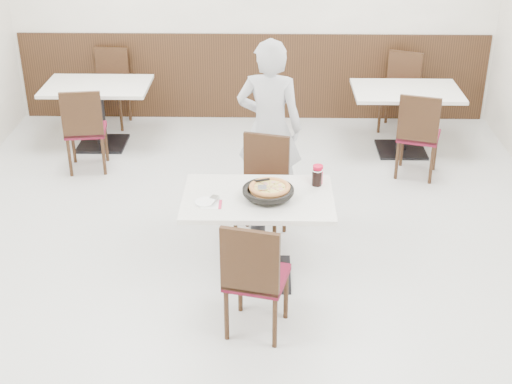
{
  "coord_description": "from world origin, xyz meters",
  "views": [
    {
      "loc": [
        0.21,
        -5.27,
        3.34
      ],
      "look_at": [
        0.11,
        -0.3,
        0.82
      ],
      "focal_mm": 50.0,
      "sensor_mm": 36.0,
      "label": 1
    }
  ],
  "objects_px": {
    "chair_near": "(257,275)",
    "bg_chair_right_far": "(399,93)",
    "pizza": "(270,189)",
    "cola_glass": "(317,178)",
    "main_table": "(258,237)",
    "bg_chair_left_near": "(86,128)",
    "bg_table_right": "(404,121)",
    "bg_chair_right_near": "(419,134)",
    "diner_person": "(270,128)",
    "side_plate": "(205,202)",
    "chair_far": "(260,192)",
    "red_cup": "(318,174)",
    "bg_table_left": "(100,115)",
    "bg_chair_left_far": "(110,89)",
    "pizza_pan": "(268,194)"
  },
  "relations": [
    {
      "from": "red_cup",
      "to": "chair_near",
      "type": "bearing_deg",
      "value": -116.76
    },
    {
      "from": "red_cup",
      "to": "diner_person",
      "type": "bearing_deg",
      "value": 112.62
    },
    {
      "from": "bg_chair_left_far",
      "to": "bg_table_right",
      "type": "height_order",
      "value": "bg_chair_left_far"
    },
    {
      "from": "pizza_pan",
      "to": "bg_table_right",
      "type": "relative_size",
      "value": 0.31
    },
    {
      "from": "chair_far",
      "to": "pizza_pan",
      "type": "height_order",
      "value": "chair_far"
    },
    {
      "from": "main_table",
      "to": "chair_far",
      "type": "bearing_deg",
      "value": 88.9
    },
    {
      "from": "main_table",
      "to": "diner_person",
      "type": "relative_size",
      "value": 0.7
    },
    {
      "from": "pizza_pan",
      "to": "cola_glass",
      "type": "xyz_separation_m",
      "value": [
        0.4,
        0.25,
        0.02
      ]
    },
    {
      "from": "bg_chair_left_far",
      "to": "bg_table_left",
      "type": "bearing_deg",
      "value": 97.5
    },
    {
      "from": "main_table",
      "to": "cola_glass",
      "type": "bearing_deg",
      "value": 23.99
    },
    {
      "from": "diner_person",
      "to": "bg_chair_right_near",
      "type": "relative_size",
      "value": 1.8
    },
    {
      "from": "pizza",
      "to": "bg_table_right",
      "type": "distance_m",
      "value": 3.1
    },
    {
      "from": "bg_table_left",
      "to": "bg_chair_right_near",
      "type": "height_order",
      "value": "bg_chair_right_near"
    },
    {
      "from": "red_cup",
      "to": "bg_chair_left_far",
      "type": "xyz_separation_m",
      "value": [
        -2.4,
        3.18,
        -0.35
      ]
    },
    {
      "from": "chair_far",
      "to": "diner_person",
      "type": "height_order",
      "value": "diner_person"
    },
    {
      "from": "side_plate",
      "to": "bg_chair_left_near",
      "type": "distance_m",
      "value": 2.7
    },
    {
      "from": "red_cup",
      "to": "bg_chair_right_near",
      "type": "xyz_separation_m",
      "value": [
        1.19,
        1.78,
        -0.35
      ]
    },
    {
      "from": "bg_chair_left_far",
      "to": "diner_person",
      "type": "bearing_deg",
      "value": 138.53
    },
    {
      "from": "diner_person",
      "to": "bg_table_left",
      "type": "xyz_separation_m",
      "value": [
        -1.99,
        1.57,
        -0.48
      ]
    },
    {
      "from": "pizza",
      "to": "cola_glass",
      "type": "relative_size",
      "value": 2.39
    },
    {
      "from": "pizza_pan",
      "to": "red_cup",
      "type": "bearing_deg",
      "value": 34.63
    },
    {
      "from": "chair_far",
      "to": "bg_table_left",
      "type": "bearing_deg",
      "value": -33.16
    },
    {
      "from": "side_plate",
      "to": "bg_chair_right_far",
      "type": "bearing_deg",
      "value": 58.84
    },
    {
      "from": "bg_chair_right_near",
      "to": "bg_chair_right_far",
      "type": "relative_size",
      "value": 1.0
    },
    {
      "from": "chair_near",
      "to": "diner_person",
      "type": "bearing_deg",
      "value": 101.32
    },
    {
      "from": "side_plate",
      "to": "diner_person",
      "type": "xyz_separation_m",
      "value": [
        0.5,
        1.32,
        0.1
      ]
    },
    {
      "from": "pizza_pan",
      "to": "bg_chair_left_far",
      "type": "bearing_deg",
      "value": 119.95
    },
    {
      "from": "pizza_pan",
      "to": "bg_chair_right_far",
      "type": "height_order",
      "value": "bg_chair_right_far"
    },
    {
      "from": "pizza_pan",
      "to": "bg_table_right",
      "type": "xyz_separation_m",
      "value": [
        1.55,
        2.69,
        -0.42
      ]
    },
    {
      "from": "bg_chair_right_near",
      "to": "bg_chair_right_far",
      "type": "distance_m",
      "value": 1.3
    },
    {
      "from": "side_plate",
      "to": "main_table",
      "type": "bearing_deg",
      "value": 16.71
    },
    {
      "from": "main_table",
      "to": "bg_chair_left_near",
      "type": "bearing_deg",
      "value": 132.03
    },
    {
      "from": "chair_near",
      "to": "side_plate",
      "type": "relative_size",
      "value": 5.87
    },
    {
      "from": "pizza",
      "to": "cola_glass",
      "type": "distance_m",
      "value": 0.44
    },
    {
      "from": "red_cup",
      "to": "bg_chair_right_far",
      "type": "xyz_separation_m",
      "value": [
        1.19,
        3.08,
        -0.35
      ]
    },
    {
      "from": "bg_table_left",
      "to": "bg_chair_left_far",
      "type": "relative_size",
      "value": 1.26
    },
    {
      "from": "diner_person",
      "to": "bg_table_right",
      "type": "bearing_deg",
      "value": -127.1
    },
    {
      "from": "main_table",
      "to": "chair_near",
      "type": "bearing_deg",
      "value": -89.61
    },
    {
      "from": "chair_near",
      "to": "bg_chair_right_far",
      "type": "relative_size",
      "value": 1.0
    },
    {
      "from": "bg_chair_left_near",
      "to": "bg_chair_right_far",
      "type": "bearing_deg",
      "value": 10.93
    },
    {
      "from": "chair_near",
      "to": "bg_chair_right_far",
      "type": "height_order",
      "value": "same"
    },
    {
      "from": "pizza",
      "to": "bg_table_left",
      "type": "bearing_deg",
      "value": 125.8
    },
    {
      "from": "diner_person",
      "to": "bg_chair_right_near",
      "type": "xyz_separation_m",
      "value": [
        1.59,
        0.82,
        -0.38
      ]
    },
    {
      "from": "bg_chair_left_near",
      "to": "bg_chair_right_near",
      "type": "relative_size",
      "value": 1.0
    },
    {
      "from": "pizza_pan",
      "to": "bg_chair_right_near",
      "type": "height_order",
      "value": "bg_chair_right_near"
    },
    {
      "from": "main_table",
      "to": "bg_table_right",
      "type": "distance_m",
      "value": 3.12
    },
    {
      "from": "side_plate",
      "to": "bg_chair_right_near",
      "type": "relative_size",
      "value": 0.17
    },
    {
      "from": "bg_table_right",
      "to": "bg_chair_right_far",
      "type": "distance_m",
      "value": 0.68
    },
    {
      "from": "main_table",
      "to": "bg_chair_left_far",
      "type": "bearing_deg",
      "value": 119.17
    },
    {
      "from": "main_table",
      "to": "side_plate",
      "type": "relative_size",
      "value": 7.41
    }
  ]
}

